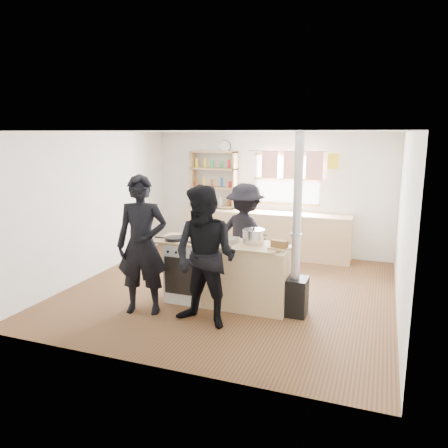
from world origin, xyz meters
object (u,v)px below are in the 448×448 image
at_px(thermos, 299,207).
at_px(stockpot_counter, 253,236).
at_px(person_near_left, 142,245).
at_px(flue_heater, 295,270).
at_px(stockpot_stove, 201,234).
at_px(bread_board, 279,245).
at_px(person_near_right, 205,257).
at_px(cooking_island, 227,273).
at_px(person_far, 245,235).
at_px(skillet_greens, 174,239).
at_px(roast_tray, 227,240).

xyz_separation_m(thermos, stockpot_counter, (-0.15, -2.69, -0.01)).
xyz_separation_m(stockpot_counter, person_near_left, (-1.37, -0.75, -0.07)).
xyz_separation_m(thermos, flue_heater, (0.49, -2.81, -0.40)).
bearing_deg(stockpot_stove, stockpot_counter, 0.76).
distance_m(bread_board, flue_heater, 0.40).
xyz_separation_m(bread_board, person_near_right, (-0.80, -0.70, -0.06)).
xyz_separation_m(cooking_island, person_far, (0.00, 0.87, 0.38)).
relative_size(skillet_greens, person_near_left, 0.14).
bearing_deg(thermos, person_near_right, -98.54).
relative_size(skillet_greens, bread_board, 0.85).
height_order(skillet_greens, roast_tray, roast_tray).
distance_m(stockpot_counter, person_far, 0.89).
distance_m(skillet_greens, stockpot_counter, 1.17).
relative_size(skillet_greens, roast_tray, 0.85).
bearing_deg(roast_tray, bread_board, -6.59).
distance_m(stockpot_counter, person_near_left, 1.57).
height_order(roast_tray, person_near_right, person_near_right).
relative_size(thermos, roast_tray, 0.91).
bearing_deg(bread_board, person_far, 129.61).
height_order(stockpot_stove, person_near_left, person_near_left).
bearing_deg(stockpot_counter, cooking_island, -167.55).
xyz_separation_m(skillet_greens, person_near_left, (-0.23, -0.53, 0.01)).
xyz_separation_m(thermos, bread_board, (0.27, -2.85, -0.07)).
bearing_deg(stockpot_counter, person_far, 115.11).
bearing_deg(person_far, skillet_greens, 70.54).
bearing_deg(stockpot_stove, person_near_right, -63.33).
bearing_deg(skillet_greens, person_far, 52.51).
bearing_deg(stockpot_stove, thermos, 70.44).
xyz_separation_m(stockpot_counter, bread_board, (0.41, -0.16, -0.05)).
distance_m(cooking_island, person_near_left, 1.30).
xyz_separation_m(thermos, roast_tray, (-0.52, -2.76, -0.08)).
bearing_deg(bread_board, stockpot_counter, 158.85).
bearing_deg(cooking_island, stockpot_stove, 170.88).
bearing_deg(skillet_greens, stockpot_counter, 11.20).
distance_m(cooking_island, stockpot_counter, 0.68).
relative_size(stockpot_counter, person_near_left, 0.16).
height_order(thermos, bread_board, thermos).
distance_m(roast_tray, bread_board, 0.80).
relative_size(cooking_island, flue_heater, 0.79).
distance_m(flue_heater, person_near_left, 2.13).
bearing_deg(person_near_right, stockpot_stove, 126.08).
xyz_separation_m(stockpot_stove, flue_heater, (1.45, -0.11, -0.36)).
distance_m(thermos, flue_heater, 2.88).
xyz_separation_m(roast_tray, stockpot_stove, (-0.44, 0.06, 0.04)).
relative_size(cooking_island, roast_tray, 6.04).
bearing_deg(flue_heater, skillet_greens, -176.64).
distance_m(stockpot_stove, bread_board, 1.24).
distance_m(thermos, roast_tray, 2.81).
xyz_separation_m(flue_heater, person_near_right, (-1.02, -0.74, 0.28)).
bearing_deg(cooking_island, person_near_left, -146.08).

